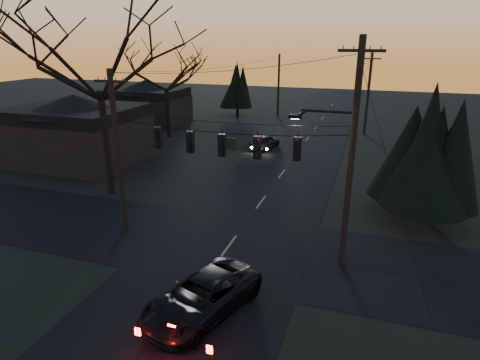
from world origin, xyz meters
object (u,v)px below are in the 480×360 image
(bare_tree_left, at_px, (97,59))
(suv_near, at_px, (202,296))
(utility_pole_right, at_px, (341,264))
(sedan_oncoming_a, at_px, (265,142))
(utility_pole_far_r, at_px, (364,134))
(evergreen_right, at_px, (436,148))
(utility_pole_far_l, at_px, (278,116))
(utility_pole_left, at_px, (126,229))

(bare_tree_left, height_order, suv_near, bare_tree_left)
(utility_pole_right, height_order, sedan_oncoming_a, utility_pole_right)
(utility_pole_right, height_order, bare_tree_left, bare_tree_left)
(utility_pole_far_r, relative_size, sedan_oncoming_a, 2.17)
(utility_pole_right, distance_m, suv_near, 7.04)
(bare_tree_left, distance_m, sedan_oncoming_a, 17.85)
(evergreen_right, relative_size, sedan_oncoming_a, 1.84)
(utility_pole_far_r, distance_m, utility_pole_far_l, 14.01)
(evergreen_right, bearing_deg, suv_near, -126.79)
(suv_near, relative_size, sedan_oncoming_a, 1.31)
(utility_pole_left, height_order, bare_tree_left, bare_tree_left)
(utility_pole_far_r, bearing_deg, utility_pole_far_l, 145.18)
(evergreen_right, height_order, sedan_oncoming_a, evergreen_right)
(utility_pole_far_l, relative_size, evergreen_right, 1.11)
(bare_tree_left, distance_m, suv_near, 16.47)
(suv_near, distance_m, sedan_oncoming_a, 24.31)
(utility_pole_far_r, bearing_deg, utility_pole_left, -112.33)
(suv_near, height_order, sedan_oncoming_a, suv_near)
(utility_pole_far_r, xyz_separation_m, utility_pole_far_l, (-11.50, 8.00, 0.00))
(utility_pole_far_l, relative_size, sedan_oncoming_a, 2.05)
(utility_pole_far_l, xyz_separation_m, sedan_oncoming_a, (2.80, -17.21, 0.67))
(utility_pole_left, xyz_separation_m, sedan_oncoming_a, (2.80, 18.79, 0.67))
(suv_near, bearing_deg, utility_pole_left, 161.46)
(utility_pole_right, height_order, utility_pole_left, utility_pole_right)
(utility_pole_far_l, bearing_deg, sedan_oncoming_a, -80.76)
(suv_near, bearing_deg, utility_pole_far_r, 100.74)
(utility_pole_left, xyz_separation_m, suv_near, (6.80, -5.19, 0.71))
(utility_pole_right, xyz_separation_m, sedan_oncoming_a, (-8.70, 18.79, 0.67))
(utility_pole_far_r, distance_m, sedan_oncoming_a, 12.69)
(bare_tree_left, bearing_deg, sedan_oncoming_a, 64.84)
(utility_pole_left, distance_m, utility_pole_far_r, 30.27)
(utility_pole_far_l, xyz_separation_m, evergreen_right, (15.61, -29.41, 4.20))
(utility_pole_far_r, bearing_deg, evergreen_right, -79.15)
(utility_pole_left, height_order, suv_near, utility_pole_left)
(bare_tree_left, bearing_deg, utility_pole_right, -15.78)
(sedan_oncoming_a, bearing_deg, utility_pole_far_r, -119.83)
(suv_near, bearing_deg, bare_tree_left, 157.22)
(utility_pole_left, height_order, evergreen_right, evergreen_right)
(utility_pole_far_l, distance_m, suv_near, 41.75)
(bare_tree_left, bearing_deg, utility_pole_left, -47.73)
(utility_pole_left, relative_size, utility_pole_far_l, 1.06)
(utility_pole_far_r, xyz_separation_m, suv_near, (-4.70, -33.19, 0.71))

